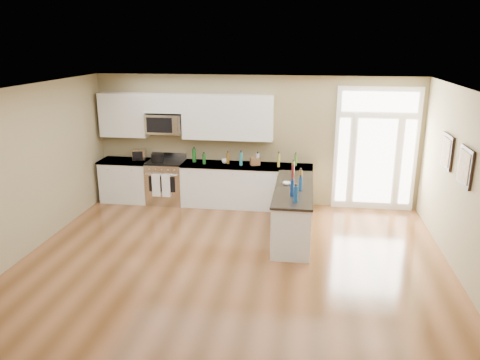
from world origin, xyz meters
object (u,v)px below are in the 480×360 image
object	(u,v)px
stockpot	(157,158)
toaster_oven	(139,154)
peninsula_cabinet	(293,213)
kitchen_range	(167,182)

from	to	relation	value
stockpot	toaster_oven	size ratio (longest dim) A/B	0.92
toaster_oven	stockpot	bearing A→B (deg)	-28.86
peninsula_cabinet	toaster_oven	distance (m)	3.85
kitchen_range	toaster_oven	world-z (taller)	toaster_oven
peninsula_cabinet	toaster_oven	world-z (taller)	toaster_oven
stockpot	toaster_oven	xyz separation A→B (m)	(-0.47, 0.18, 0.01)
peninsula_cabinet	toaster_oven	size ratio (longest dim) A/B	8.12
stockpot	toaster_oven	world-z (taller)	toaster_oven
toaster_oven	kitchen_range	bearing A→B (deg)	-14.72
stockpot	toaster_oven	bearing A→B (deg)	159.17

